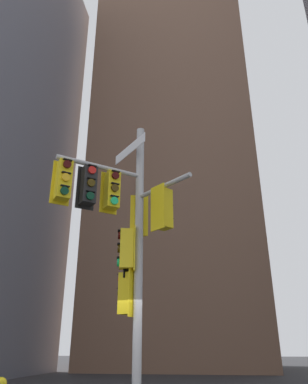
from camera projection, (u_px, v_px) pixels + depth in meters
name	position (u px, v px, depth m)	size (l,w,h in m)	color
building_mid_block	(173.00, 92.00, 36.20)	(12.33, 12.33, 48.82)	brown
signal_pole_assembly	(123.00, 227.00, 9.40)	(3.44, 2.12, 7.31)	#B2B2B5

